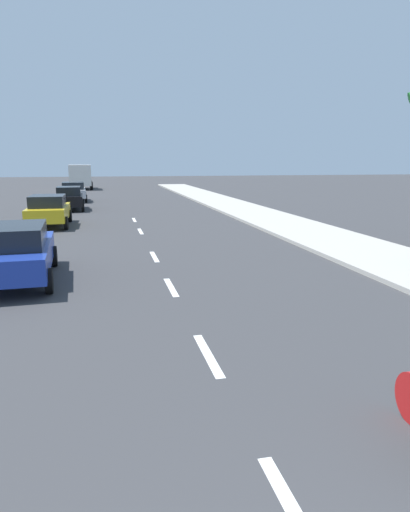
# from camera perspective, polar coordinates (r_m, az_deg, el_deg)

# --- Properties ---
(ground_plane) EXTENTS (160.00, 160.00, 0.00)m
(ground_plane) POSITION_cam_1_polar(r_m,az_deg,el_deg) (20.60, -7.81, 2.62)
(ground_plane) COLOR #38383A
(sidewalk_strip) EXTENTS (3.60, 80.00, 0.14)m
(sidewalk_strip) POSITION_cam_1_polar(r_m,az_deg,el_deg) (24.26, 9.60, 4.10)
(sidewalk_strip) COLOR #B2ADA3
(sidewalk_strip) RESTS_ON ground
(lane_stripe_2) EXTENTS (0.16, 1.80, 0.01)m
(lane_stripe_2) POSITION_cam_1_polar(r_m,az_deg,el_deg) (7.97, 0.36, -12.18)
(lane_stripe_2) COLOR white
(lane_stripe_2) RESTS_ON ground
(lane_stripe_3) EXTENTS (0.16, 1.80, 0.01)m
(lane_stripe_3) POSITION_cam_1_polar(r_m,az_deg,el_deg) (12.01, -4.26, -3.89)
(lane_stripe_3) COLOR white
(lane_stripe_3) RESTS_ON ground
(lane_stripe_4) EXTENTS (0.16, 1.80, 0.01)m
(lane_stripe_4) POSITION_cam_1_polar(r_m,az_deg,el_deg) (15.84, -6.33, -0.08)
(lane_stripe_4) COLOR white
(lane_stripe_4) RESTS_ON ground
(lane_stripe_5) EXTENTS (0.16, 1.80, 0.01)m
(lane_stripe_5) POSITION_cam_1_polar(r_m,az_deg,el_deg) (21.66, -8.05, 3.07)
(lane_stripe_5) COLOR white
(lane_stripe_5) RESTS_ON ground
(lane_stripe_6) EXTENTS (0.16, 1.80, 0.01)m
(lane_stripe_6) POSITION_cam_1_polar(r_m,az_deg,el_deg) (25.95, -8.82, 4.47)
(lane_stripe_6) COLOR white
(lane_stripe_6) RESTS_ON ground
(parked_car_blue) EXTENTS (2.32, 4.69, 1.57)m
(parked_car_blue) POSITION_cam_1_polar(r_m,az_deg,el_deg) (13.44, -22.82, 0.57)
(parked_car_blue) COLOR #1E389E
(parked_car_blue) RESTS_ON ground
(parked_car_yellow) EXTENTS (2.01, 4.34, 1.57)m
(parked_car_yellow) POSITION_cam_1_polar(r_m,az_deg,el_deg) (24.35, -18.93, 5.48)
(parked_car_yellow) COLOR gold
(parked_car_yellow) RESTS_ON ground
(parked_car_black) EXTENTS (2.03, 4.13, 1.57)m
(parked_car_black) POSITION_cam_1_polar(r_m,az_deg,el_deg) (32.12, -16.57, 7.00)
(parked_car_black) COLOR black
(parked_car_black) RESTS_ON ground
(parked_car_silver) EXTENTS (2.26, 4.57, 1.57)m
(parked_car_silver) POSITION_cam_1_polar(r_m,az_deg,el_deg) (38.85, -16.09, 7.78)
(parked_car_silver) COLOR #B7BABF
(parked_car_silver) RESTS_ON ground
(delivery_truck) EXTENTS (2.86, 6.33, 2.80)m
(delivery_truck) POSITION_cam_1_polar(r_m,az_deg,el_deg) (55.65, -15.29, 9.58)
(delivery_truck) COLOR beige
(delivery_truck) RESTS_ON ground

